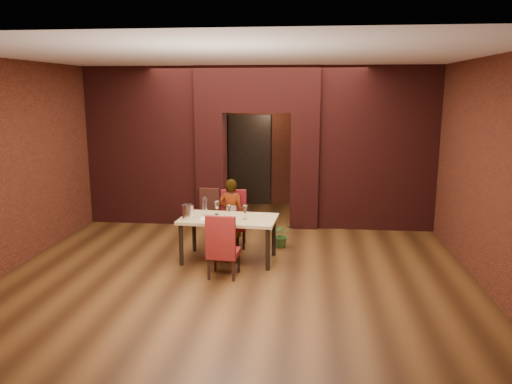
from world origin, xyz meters
The scene contains 25 objects.
floor centered at (0.00, 0.00, 0.00)m, with size 8.00×8.00×0.00m, color #4E2D13.
ceiling centered at (0.00, 0.00, 3.20)m, with size 7.00×8.00×0.04m, color silver.
wall_back centered at (0.00, 4.00, 1.60)m, with size 7.00×0.04×3.20m, color maroon.
wall_front centered at (0.00, -4.00, 1.60)m, with size 7.00×0.04×3.20m, color maroon.
wall_left centered at (-3.50, 0.00, 1.60)m, with size 0.04×8.00×3.20m, color maroon.
wall_right centered at (3.50, 0.00, 1.60)m, with size 0.04×8.00×3.20m, color maroon.
pillar_left centered at (-0.95, 2.00, 1.15)m, with size 0.55×0.55×2.30m, color maroon.
pillar_right centered at (0.95, 2.00, 1.15)m, with size 0.55×0.55×2.30m, color maroon.
lintel centered at (0.00, 2.00, 2.75)m, with size 2.45×0.55×0.90m, color maroon.
wing_wall_left centered at (-2.36, 2.00, 1.60)m, with size 2.27×0.35×3.20m, color maroon.
wing_wall_right centered at (2.36, 2.00, 1.60)m, with size 2.27×0.35×3.20m, color maroon.
vent_panel centered at (-0.95, 1.71, 0.55)m, with size 0.40×0.03×0.50m, color #A54630.
rear_door centered at (-0.40, 3.94, 1.05)m, with size 0.90×0.08×2.10m, color black.
rear_door_frame centered at (-0.40, 3.90, 1.05)m, with size 1.02×0.04×2.22m, color black.
dining_table centered at (-0.23, -0.27, 0.36)m, with size 1.53×0.86×0.72m, color tan.
chair_far centered at (-0.27, 0.47, 0.49)m, with size 0.45×0.45×0.99m, color maroon.
chair_near centered at (-0.19, -0.98, 0.48)m, with size 0.44×0.44×0.97m, color maroon.
person_seated centered at (-0.30, 0.39, 0.62)m, with size 0.45×0.30×1.24m, color white.
wine_glass_a centered at (-0.46, -0.09, 0.83)m, with size 0.09×0.09×0.22m, color white, non-canonical shape.
wine_glass_b centered at (-0.23, -0.21, 0.81)m, with size 0.08×0.08×0.19m, color white, non-canonical shape.
wine_glass_c centered at (0.04, -0.34, 0.83)m, with size 0.09×0.09×0.22m, color silver, non-canonical shape.
tasting_sheet centered at (-0.52, -0.36, 0.72)m, with size 0.28×0.20×0.00m, color white.
wine_bucket centered at (-0.86, -0.41, 0.83)m, with size 0.19×0.19×0.23m, color silver.
water_bottle centered at (-0.64, -0.18, 0.88)m, with size 0.08×0.08×0.33m, color white.
potted_plant centered at (0.57, 0.54, 0.22)m, with size 0.39×0.34×0.44m, color #375F29.
Camera 1 is at (1.04, -7.95, 2.73)m, focal length 35.00 mm.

